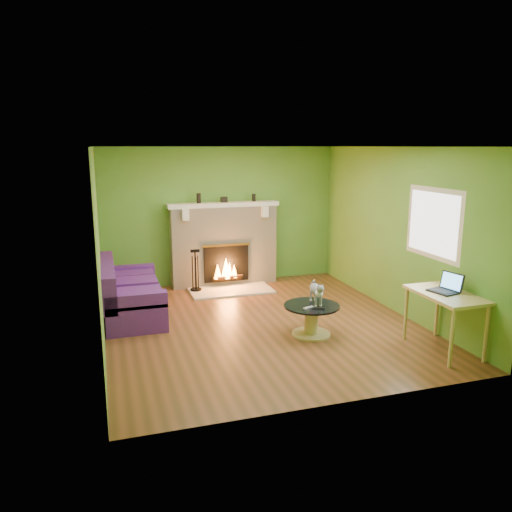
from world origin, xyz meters
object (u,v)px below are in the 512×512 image
Objects in this scene: sofa at (129,295)px; coffee_table at (311,318)px; cat at (316,292)px; desk at (446,300)px.

sofa is 2.90m from coffee_table.
coffee_table is 1.45× the size of cat.
sofa is at bearing 155.55° from cat.
desk is (3.81, -2.65, 0.35)m from sofa.
cat is at bearing 141.64° from desk.
desk is (1.42, -1.01, 0.43)m from coffee_table.
cat is (0.08, 0.05, 0.35)m from coffee_table.
desk is at bearing -34.79° from sofa.
cat reaches higher than desk.
sofa is 1.82× the size of desk.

